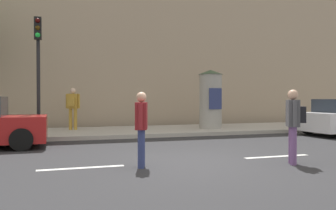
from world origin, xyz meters
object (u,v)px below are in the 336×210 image
Objects in this scene: traffic_light at (38,56)px; pedestrian_near_pole at (73,105)px; poster_column at (211,99)px; pedestrian_in_red_top at (141,123)px; pedestrian_tallest at (294,120)px.

traffic_light reaches higher than pedestrian_near_pole.
pedestrian_in_red_top is at bearing -124.72° from poster_column.
pedestrian_in_red_top is (-4.77, -6.88, -0.51)m from poster_column.
pedestrian_tallest is 0.95× the size of pedestrian_near_pole.
pedestrian_near_pole is at bearing 62.85° from traffic_light.
pedestrian_tallest is at bearing -11.67° from pedestrian_in_red_top.
poster_column is at bearing 79.14° from pedestrian_tallest.
pedestrian_in_red_top is 3.39m from pedestrian_tallest.
traffic_light is 8.58m from pedestrian_tallest.
pedestrian_near_pole is at bearing 169.35° from poster_column.
poster_column is (7.05, 1.34, -1.45)m from traffic_light.
pedestrian_near_pole is (-1.03, 7.97, 0.26)m from pedestrian_in_red_top.
traffic_light is 3.22m from pedestrian_near_pole.
pedestrian_tallest is at bearing -48.04° from traffic_light.
pedestrian_tallest is 9.69m from pedestrian_near_pole.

